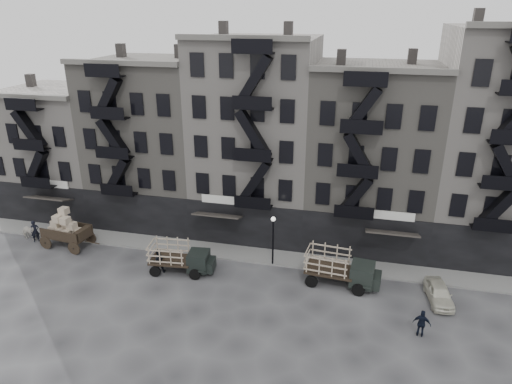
% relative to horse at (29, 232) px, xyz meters
% --- Properties ---
extents(ground, '(140.00, 140.00, 0.00)m').
position_rel_horse_xyz_m(ground, '(18.94, -1.91, -0.74)').
color(ground, '#38383A').
rests_on(ground, ground).
extents(sidewalk, '(55.00, 2.50, 0.15)m').
position_rel_horse_xyz_m(sidewalk, '(18.94, 1.84, -0.67)').
color(sidewalk, slate).
rests_on(sidewalk, ground).
extents(building_west, '(10.00, 11.35, 13.20)m').
position_rel_horse_xyz_m(building_west, '(-1.06, 7.92, 5.26)').
color(building_west, '#A9A29B').
rests_on(building_west, ground).
extents(building_midwest, '(10.00, 11.35, 16.20)m').
position_rel_horse_xyz_m(building_midwest, '(8.94, 7.92, 6.76)').
color(building_midwest, slate).
rests_on(building_midwest, ground).
extents(building_center, '(10.00, 11.35, 18.20)m').
position_rel_horse_xyz_m(building_center, '(18.94, 7.92, 7.76)').
color(building_center, '#A9A29B').
rests_on(building_center, ground).
extents(building_mideast, '(10.00, 11.35, 16.20)m').
position_rel_horse_xyz_m(building_mideast, '(28.94, 7.92, 6.76)').
color(building_mideast, slate).
rests_on(building_mideast, ground).
extents(building_east, '(10.00, 11.35, 19.20)m').
position_rel_horse_xyz_m(building_east, '(38.94, 7.92, 8.26)').
color(building_east, '#A9A29B').
rests_on(building_east, ground).
extents(lamp_post, '(0.36, 0.36, 4.28)m').
position_rel_horse_xyz_m(lamp_post, '(21.94, 0.69, 2.04)').
color(lamp_post, black).
rests_on(lamp_post, ground).
extents(horse, '(1.84, 1.01, 1.49)m').
position_rel_horse_xyz_m(horse, '(0.00, 0.00, 0.00)').
color(horse, beige).
rests_on(horse, ground).
extents(wagon, '(4.32, 2.64, 3.48)m').
position_rel_horse_xyz_m(wagon, '(3.98, -0.24, 1.24)').
color(wagon, black).
rests_on(wagon, ground).
extents(stake_truck_west, '(5.16, 2.47, 2.51)m').
position_rel_horse_xyz_m(stake_truck_west, '(15.13, -1.89, 0.69)').
color(stake_truck_west, black).
rests_on(stake_truck_west, ground).
extents(stake_truck_east, '(5.63, 2.71, 2.74)m').
position_rel_horse_xyz_m(stake_truck_east, '(27.33, -0.84, 0.82)').
color(stake_truck_east, black).
rests_on(stake_truck_east, ground).
extents(car_east, '(1.95, 3.90, 1.28)m').
position_rel_horse_xyz_m(car_east, '(34.25, -1.34, -0.11)').
color(car_east, beige).
rests_on(car_east, ground).
extents(pedestrian_west, '(0.84, 0.83, 1.96)m').
position_rel_horse_xyz_m(pedestrian_west, '(0.80, -0.12, 0.24)').
color(pedestrian_west, black).
rests_on(pedestrian_west, ground).
extents(pedestrian_mid, '(1.21, 1.12, 1.99)m').
position_rel_horse_xyz_m(pedestrian_mid, '(13.51, -2.34, 0.25)').
color(pedestrian_mid, black).
rests_on(pedestrian_mid, ground).
extents(policeman, '(1.16, 0.65, 1.86)m').
position_rel_horse_xyz_m(policeman, '(32.67, -5.52, 0.19)').
color(policeman, black).
rests_on(policeman, ground).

